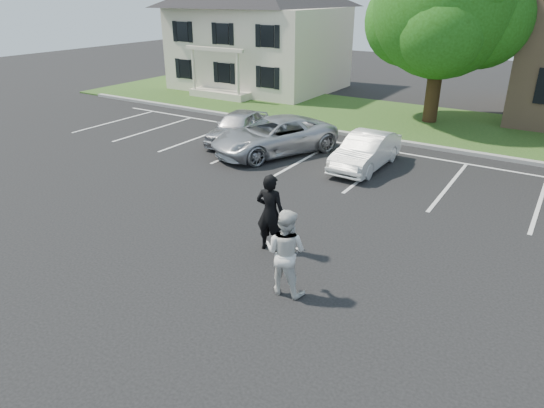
{
  "coord_description": "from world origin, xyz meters",
  "views": [
    {
      "loc": [
        5.95,
        -8.39,
        6.14
      ],
      "look_at": [
        0.0,
        1.0,
        1.25
      ],
      "focal_mm": 32.0,
      "sensor_mm": 36.0,
      "label": 1
    }
  ],
  "objects_px": {
    "man_white_shirt": "(285,252)",
    "car_white_sedan": "(366,151)",
    "man_black_suit": "(270,213)",
    "tree": "(446,10)",
    "car_silver_minivan": "(274,136)",
    "house": "(259,29)",
    "car_silver_west": "(238,127)"
  },
  "relations": [
    {
      "from": "tree",
      "to": "car_silver_minivan",
      "type": "xyz_separation_m",
      "value": [
        -4.08,
        -8.64,
        -4.62
      ]
    },
    {
      "from": "tree",
      "to": "man_white_shirt",
      "type": "xyz_separation_m",
      "value": [
        1.49,
        -17.04,
        -4.36
      ]
    },
    {
      "from": "tree",
      "to": "man_black_suit",
      "type": "xyz_separation_m",
      "value": [
        0.19,
        -15.6,
        -4.32
      ]
    },
    {
      "from": "house",
      "to": "man_white_shirt",
      "type": "bearing_deg",
      "value": -55.08
    },
    {
      "from": "car_silver_minivan",
      "to": "car_silver_west",
      "type": "bearing_deg",
      "value": -168.58
    },
    {
      "from": "man_black_suit",
      "to": "house",
      "type": "bearing_deg",
      "value": -63.31
    },
    {
      "from": "house",
      "to": "man_white_shirt",
      "type": "xyz_separation_m",
      "value": [
        14.31,
        -20.49,
        -2.84
      ]
    },
    {
      "from": "man_black_suit",
      "to": "man_white_shirt",
      "type": "height_order",
      "value": "man_black_suit"
    },
    {
      "from": "house",
      "to": "tree",
      "type": "height_order",
      "value": "tree"
    },
    {
      "from": "man_white_shirt",
      "to": "car_silver_minivan",
      "type": "distance_m",
      "value": 10.09
    },
    {
      "from": "man_black_suit",
      "to": "car_silver_west",
      "type": "distance_m",
      "value": 9.91
    },
    {
      "from": "house",
      "to": "car_silver_west",
      "type": "bearing_deg",
      "value": -60.48
    },
    {
      "from": "tree",
      "to": "car_silver_minivan",
      "type": "height_order",
      "value": "tree"
    },
    {
      "from": "car_silver_minivan",
      "to": "man_white_shirt",
      "type": "bearing_deg",
      "value": -31.09
    },
    {
      "from": "house",
      "to": "car_white_sedan",
      "type": "distance_m",
      "value": 17.55
    },
    {
      "from": "car_white_sedan",
      "to": "car_silver_minivan",
      "type": "bearing_deg",
      "value": -174.79
    },
    {
      "from": "man_black_suit",
      "to": "car_white_sedan",
      "type": "relative_size",
      "value": 0.52
    },
    {
      "from": "man_black_suit",
      "to": "man_white_shirt",
      "type": "relative_size",
      "value": 1.04
    },
    {
      "from": "car_white_sedan",
      "to": "man_white_shirt",
      "type": "bearing_deg",
      "value": -78.21
    },
    {
      "from": "man_white_shirt",
      "to": "car_white_sedan",
      "type": "relative_size",
      "value": 0.5
    },
    {
      "from": "house",
      "to": "car_silver_west",
      "type": "relative_size",
      "value": 2.55
    },
    {
      "from": "car_silver_west",
      "to": "car_silver_minivan",
      "type": "distance_m",
      "value": 2.27
    },
    {
      "from": "car_white_sedan",
      "to": "house",
      "type": "bearing_deg",
      "value": 137.69
    },
    {
      "from": "man_white_shirt",
      "to": "car_silver_minivan",
      "type": "xyz_separation_m",
      "value": [
        -5.57,
        8.4,
        -0.26
      ]
    },
    {
      "from": "house",
      "to": "man_black_suit",
      "type": "bearing_deg",
      "value": -55.7
    },
    {
      "from": "tree",
      "to": "car_silver_minivan",
      "type": "bearing_deg",
      "value": -115.26
    },
    {
      "from": "man_white_shirt",
      "to": "car_silver_west",
      "type": "bearing_deg",
      "value": -52.6
    },
    {
      "from": "man_white_shirt",
      "to": "car_silver_minivan",
      "type": "relative_size",
      "value": 0.38
    },
    {
      "from": "house",
      "to": "car_white_sedan",
      "type": "height_order",
      "value": "house"
    },
    {
      "from": "man_black_suit",
      "to": "car_silver_minivan",
      "type": "bearing_deg",
      "value": -66.15
    },
    {
      "from": "house",
      "to": "car_white_sedan",
      "type": "bearing_deg",
      "value": -43.07
    },
    {
      "from": "tree",
      "to": "man_black_suit",
      "type": "bearing_deg",
      "value": -89.32
    }
  ]
}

